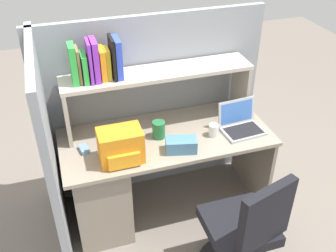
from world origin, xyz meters
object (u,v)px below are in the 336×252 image
at_px(computer_mouse, 84,149).
at_px(paper_cup, 214,130).
at_px(tissue_box, 181,145).
at_px(snack_canister, 159,130).
at_px(backpack, 121,146).
at_px(laptop, 240,124).
at_px(office_chair, 243,236).

xyz_separation_m(computer_mouse, paper_cup, (0.96, -0.10, 0.03)).
xyz_separation_m(paper_cup, tissue_box, (-0.30, -0.11, 0.00)).
bearing_deg(snack_canister, paper_cup, -14.01).
bearing_deg(backpack, tissue_box, -3.71).
relative_size(laptop, paper_cup, 3.48).
distance_m(backpack, office_chair, 1.02).
bearing_deg(paper_cup, backpack, -173.84).
relative_size(computer_mouse, snack_canister, 0.78).
distance_m(paper_cup, snack_canister, 0.41).
height_order(backpack, office_chair, backpack).
bearing_deg(laptop, snack_canister, 172.18).
xyz_separation_m(laptop, paper_cup, (-0.23, -0.01, -0.00)).
relative_size(paper_cup, office_chair, 0.10).
relative_size(paper_cup, snack_canister, 0.70).
bearing_deg(tissue_box, snack_canister, 130.42).
distance_m(laptop, computer_mouse, 1.20).
relative_size(backpack, computer_mouse, 2.88).
height_order(computer_mouse, tissue_box, tissue_box).
relative_size(tissue_box, snack_canister, 1.64).
bearing_deg(backpack, computer_mouse, 143.19).
distance_m(backpack, computer_mouse, 0.31).
bearing_deg(snack_canister, laptop, -7.82).
xyz_separation_m(laptop, tissue_box, (-0.53, -0.12, -0.00)).
height_order(laptop, tissue_box, laptop).
bearing_deg(laptop, paper_cup, -176.66).
xyz_separation_m(paper_cup, snack_canister, (-0.40, 0.10, 0.02)).
distance_m(backpack, snack_canister, 0.37).
height_order(tissue_box, office_chair, office_chair).
bearing_deg(office_chair, laptop, -128.45).
relative_size(computer_mouse, tissue_box, 0.47).
bearing_deg(computer_mouse, laptop, -14.93).
height_order(laptop, computer_mouse, laptop).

